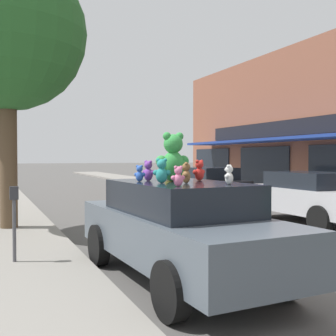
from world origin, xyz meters
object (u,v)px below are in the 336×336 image
object	(u,v)px
teddy_bear_red	(199,171)
teddy_bear_blue	(140,173)
teddy_bear_pink	(178,176)
teddy_bear_purple	(148,171)
parking_meter	(14,214)
parked_car_far_center	(308,196)
teddy_bear_yellow	(168,172)
plush_art_car	(179,227)
teddy_bear_giant	(173,158)
teddy_bear_brown	(186,173)
teddy_bear_white	(229,175)
street_tree	(7,33)
teddy_bear_teal	(162,171)
parked_car_far_right	(206,183)
teddy_bear_orange	(171,169)

from	to	relation	value
teddy_bear_red	teddy_bear_blue	bearing A→B (deg)	-25.58
teddy_bear_pink	teddy_bear_purple	size ratio (longest dim) A/B	0.82
parking_meter	parked_car_far_center	bearing A→B (deg)	12.79
teddy_bear_pink	teddy_bear_purple	xyz separation A→B (m)	(0.11, 1.40, 0.03)
teddy_bear_yellow	teddy_bear_red	bearing A→B (deg)	130.83
teddy_bear_pink	teddy_bear_blue	bearing A→B (deg)	-85.73
plush_art_car	teddy_bear_yellow	bearing A→B (deg)	74.91
teddy_bear_giant	teddy_bear_brown	xyz separation A→B (m)	(0.00, -0.46, -0.22)
teddy_bear_blue	parking_meter	world-z (taller)	teddy_bear_blue
teddy_bear_pink	teddy_bear_white	distance (m)	0.81
teddy_bear_giant	street_tree	distance (m)	6.45
teddy_bear_blue	street_tree	xyz separation A→B (m)	(-1.70, 5.00, 3.33)
teddy_bear_pink	teddy_bear_red	world-z (taller)	teddy_bear_red
teddy_bear_teal	teddy_bear_blue	bearing A→B (deg)	-37.58
teddy_bear_yellow	teddy_bear_blue	xyz separation A→B (m)	(-0.68, -0.43, -0.00)
teddy_bear_red	teddy_bear_white	bearing A→B (deg)	69.09
teddy_bear_blue	parked_car_far_right	size ratio (longest dim) A/B	0.06
teddy_bear_yellow	teddy_bear_red	xyz separation A→B (m)	(0.29, -0.59, 0.04)
teddy_bear_pink	parked_car_far_right	bearing A→B (deg)	-119.78
plush_art_car	parking_meter	world-z (taller)	plush_art_car
teddy_bear_white	teddy_bear_blue	bearing A→B (deg)	-92.95
teddy_bear_pink	teddy_bear_yellow	bearing A→B (deg)	-108.95
teddy_bear_giant	parked_car_far_center	distance (m)	6.62
teddy_bear_giant	teddy_bear_yellow	xyz separation A→B (m)	(0.21, 0.66, -0.24)
teddy_bear_giant	teddy_bear_red	distance (m)	0.55
parked_car_far_center	parking_meter	size ratio (longest dim) A/B	3.31
teddy_bear_pink	teddy_bear_white	xyz separation A→B (m)	(0.81, 0.06, 0.00)
teddy_bear_white	teddy_bear_yellow	bearing A→B (deg)	-122.19
teddy_bear_orange	teddy_bear_giant	bearing A→B (deg)	27.15
plush_art_car	street_tree	size ratio (longest dim) A/B	0.68
teddy_bear_red	teddy_bear_orange	distance (m)	0.90
teddy_bear_purple	parked_car_far_center	distance (m)	6.66
teddy_bear_red	teddy_bear_blue	size ratio (longest dim) A/B	1.30
plush_art_car	teddy_bear_red	size ratio (longest dim) A/B	13.65
teddy_bear_purple	teddy_bear_orange	xyz separation A→B (m)	(0.66, 0.61, 0.01)
teddy_bear_pink	parking_meter	xyz separation A→B (m)	(-1.87, 2.54, -0.70)
teddy_bear_red	parked_car_far_right	bearing A→B (deg)	-135.49
teddy_bear_teal	parked_car_far_center	bearing A→B (deg)	-114.01
teddy_bear_red	teddy_bear_orange	bearing A→B (deg)	-99.46
parked_car_far_center	parking_meter	xyz separation A→B (m)	(-7.90, -1.79, 0.15)
parking_meter	teddy_bear_pink	bearing A→B (deg)	-53.61
plush_art_car	parked_car_far_center	size ratio (longest dim) A/B	1.10
teddy_bear_brown	parked_car_far_center	xyz separation A→B (m)	(5.64, 3.76, -0.87)
teddy_bear_blue	teddy_bear_orange	xyz separation A→B (m)	(0.86, 0.74, 0.04)
teddy_bear_brown	parking_meter	distance (m)	3.08
parked_car_far_center	parking_meter	distance (m)	8.10
teddy_bear_giant	teddy_bear_yellow	bearing A→B (deg)	-108.74
teddy_bear_yellow	teddy_bear_teal	distance (m)	1.08
plush_art_car	teddy_bear_red	world-z (taller)	teddy_bear_red
teddy_bear_pink	plush_art_car	bearing A→B (deg)	-114.76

